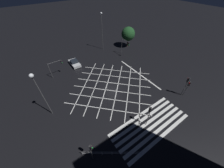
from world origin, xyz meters
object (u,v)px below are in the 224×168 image
at_px(traffic_light_se_main, 188,86).
at_px(traffic_light_se_cross, 187,83).
at_px(traffic_light_median_south, 149,113).
at_px(traffic_light_nw_main, 56,65).
at_px(street_lamp_east, 102,25).
at_px(traffic_light_ne_cross, 125,44).
at_px(waiting_car, 75,63).
at_px(street_lamp_west, 37,87).
at_px(traffic_light_sw_main, 91,150).
at_px(street_tree_near, 128,34).

height_order(traffic_light_se_main, traffic_light_se_cross, traffic_light_se_cross).
bearing_deg(traffic_light_median_south, traffic_light_se_cross, -87.11).
relative_size(traffic_light_nw_main, street_lamp_east, 0.38).
xyz_separation_m(traffic_light_ne_cross, waiting_car, (-13.49, 3.52, -2.77)).
relative_size(traffic_light_ne_cross, traffic_light_median_south, 1.06).
height_order(street_lamp_west, waiting_car, street_lamp_west).
xyz_separation_m(traffic_light_se_main, street_lamp_west, (-22.10, 10.28, 3.84)).
xyz_separation_m(traffic_light_sw_main, street_lamp_east, (16.93, 25.08, 3.97)).
relative_size(traffic_light_se_cross, street_lamp_east, 0.42).
relative_size(traffic_light_se_cross, street_lamp_west, 0.50).
xyz_separation_m(street_lamp_east, street_tree_near, (7.19, -2.93, -2.95)).
bearing_deg(traffic_light_nw_main, street_lamp_east, 19.51).
distance_m(traffic_light_median_south, street_lamp_west, 15.96).
relative_size(street_lamp_east, street_lamp_west, 1.18).
bearing_deg(traffic_light_se_cross, traffic_light_nw_main, 41.69).
height_order(traffic_light_se_cross, traffic_light_sw_main, traffic_light_se_cross).
height_order(traffic_light_se_main, traffic_light_median_south, traffic_light_median_south).
height_order(traffic_light_median_south, street_tree_near, street_tree_near).
bearing_deg(waiting_car, traffic_light_sw_main, -16.39).
relative_size(traffic_light_nw_main, traffic_light_se_cross, 0.89).
xyz_separation_m(traffic_light_sw_main, traffic_light_median_south, (9.12, -0.35, 0.11)).
height_order(traffic_light_sw_main, street_lamp_west, street_lamp_west).
xyz_separation_m(traffic_light_se_main, traffic_light_ne_cross, (0.26, 18.38, 0.88)).
distance_m(traffic_light_se_main, traffic_light_sw_main, 19.63).
xyz_separation_m(street_tree_near, waiting_car, (-17.73, -0.40, -3.35)).
distance_m(street_lamp_west, waiting_car, 15.70).
height_order(traffic_light_ne_cross, street_lamp_east, street_lamp_east).
height_order(street_lamp_east, street_tree_near, street_lamp_east).
height_order(traffic_light_se_cross, waiting_car, traffic_light_se_cross).
height_order(traffic_light_nw_main, traffic_light_se_cross, traffic_light_se_cross).
distance_m(traffic_light_se_cross, waiting_car, 25.27).
bearing_deg(street_lamp_east, traffic_light_sw_main, -124.03).
distance_m(street_lamp_east, street_lamp_west, 24.51).
relative_size(traffic_light_nw_main, waiting_car, 0.92).
height_order(traffic_light_sw_main, traffic_light_median_south, traffic_light_median_south).
height_order(traffic_light_sw_main, street_lamp_east, street_lamp_east).
xyz_separation_m(traffic_light_ne_cross, street_lamp_east, (-2.96, 6.85, 3.53)).
distance_m(traffic_light_nw_main, traffic_light_sw_main, 19.84).
xyz_separation_m(traffic_light_sw_main, traffic_light_ne_cross, (19.89, 18.22, 0.43)).
height_order(traffic_light_sw_main, waiting_car, traffic_light_sw_main).
distance_m(traffic_light_se_cross, street_tree_near, 22.51).
height_order(traffic_light_se_main, traffic_light_ne_cross, traffic_light_ne_cross).
distance_m(traffic_light_ne_cross, traffic_light_median_south, 21.47).
bearing_deg(street_lamp_west, traffic_light_sw_main, -76.26).
relative_size(street_lamp_west, street_tree_near, 1.43).
bearing_deg(street_lamp_west, street_tree_near, 24.32).
distance_m(traffic_light_se_cross, street_lamp_west, 24.19).
xyz_separation_m(traffic_light_se_cross, waiting_car, (-12.93, 21.57, -2.44)).
bearing_deg(traffic_light_se_cross, waiting_car, 30.94).
bearing_deg(waiting_car, street_lamp_west, -37.36).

